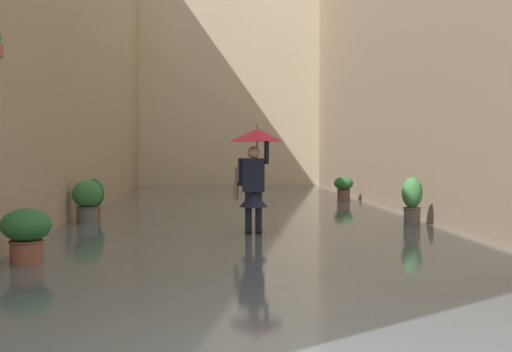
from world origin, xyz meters
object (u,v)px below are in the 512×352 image
at_px(potted_plant_far_left, 412,201).
at_px(potted_plant_far_right, 94,197).
at_px(person_wading, 255,160).
at_px(potted_plant_near_right, 87,199).
at_px(potted_plant_near_left, 344,187).
at_px(potted_plant_mid_right, 26,233).

height_order(potted_plant_far_left, potted_plant_far_right, potted_plant_far_left).
distance_m(person_wading, potted_plant_far_left, 3.40).
bearing_deg(potted_plant_near_right, potted_plant_near_left, -137.88).
bearing_deg(person_wading, potted_plant_near_right, -32.54).
bearing_deg(potted_plant_far_right, potted_plant_far_left, 162.35).
relative_size(person_wading, potted_plant_mid_right, 2.55).
xyz_separation_m(potted_plant_far_left, potted_plant_near_left, (0.08, -6.69, -0.10)).
bearing_deg(potted_plant_far_right, potted_plant_near_right, 91.91).
bearing_deg(potted_plant_mid_right, potted_plant_near_right, -88.99).
xyz_separation_m(potted_plant_far_left, potted_plant_near_right, (6.39, -0.99, -0.02)).
distance_m(potted_plant_far_left, potted_plant_mid_right, 7.54).
bearing_deg(potted_plant_near_left, potted_plant_mid_right, 60.15).
relative_size(potted_plant_far_right, potted_plant_near_left, 1.21).
distance_m(potted_plant_near_left, potted_plant_near_right, 8.51).
relative_size(person_wading, potted_plant_near_left, 2.65).
xyz_separation_m(potted_plant_far_right, potted_plant_mid_right, (-0.13, 6.18, -0.05)).
height_order(potted_plant_mid_right, potted_plant_near_right, potted_plant_near_right).
distance_m(potted_plant_far_left, potted_plant_near_left, 6.69).
xyz_separation_m(potted_plant_far_left, potted_plant_mid_right, (6.30, 4.14, -0.09)).
height_order(person_wading, potted_plant_mid_right, person_wading).
distance_m(potted_plant_far_right, potted_plant_mid_right, 6.19).
relative_size(potted_plant_mid_right, potted_plant_near_right, 0.84).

